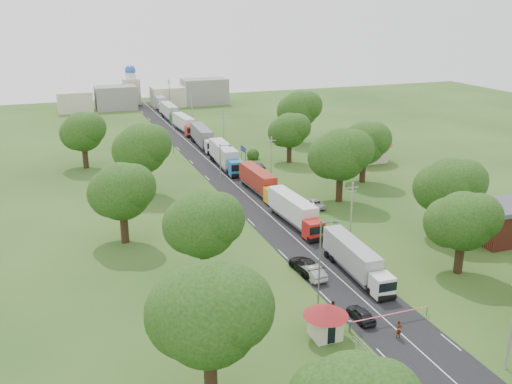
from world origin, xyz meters
name	(u,v)px	position (x,y,z in m)	size (l,w,h in m)	color
ground	(290,234)	(0.00, 0.00, 0.00)	(260.00, 260.00, 0.00)	#224818
road	(243,192)	(0.00, 20.00, 0.00)	(8.00, 200.00, 0.04)	black
boom_barrier	(378,318)	(-1.36, -25.00, 0.89)	(9.22, 0.35, 1.18)	slate
guard_booth	(326,317)	(-7.20, -25.00, 2.16)	(4.40, 4.40, 3.45)	beige
info_sign	(243,152)	(5.20, 35.00, 3.00)	(0.12, 3.10, 4.10)	slate
pole_1	(351,214)	(5.50, -7.00, 4.68)	(1.60, 0.24, 9.00)	gray
pole_2	(271,161)	(5.50, 21.00, 4.68)	(1.60, 0.24, 9.00)	gray
pole_3	(224,129)	(5.50, 49.00, 4.68)	(1.60, 0.24, 9.00)	gray
pole_4	(192,108)	(5.50, 77.00, 4.68)	(1.60, 0.24, 9.00)	gray
pole_5	(169,93)	(5.50, 105.00, 4.68)	(1.60, 0.24, 9.00)	gray
lamp_0	(321,261)	(-5.35, -20.00, 5.55)	(2.03, 0.22, 10.00)	slate
lamp_1	(221,171)	(-5.35, 15.00, 5.55)	(2.03, 0.22, 10.00)	slate
lamp_2	(173,128)	(-5.35, 50.00, 5.55)	(2.03, 0.22, 10.00)	slate
tree_2	(463,221)	(13.99, -17.86, 6.60)	(8.00, 8.00, 10.10)	#382616
tree_3	(450,186)	(19.99, -7.84, 7.22)	(8.80, 8.80, 11.07)	#382616
tree_4	(340,154)	(12.99, 10.17, 7.85)	(9.60, 9.60, 12.05)	#382616
tree_5	(364,143)	(21.99, 18.16, 7.22)	(8.80, 8.80, 11.07)	#382616
tree_6	(289,130)	(14.99, 35.14, 6.60)	(8.00, 8.00, 10.10)	#382616
tree_7	(299,109)	(23.99, 50.17, 7.85)	(9.60, 9.60, 12.05)	#382616
tree_9	(208,313)	(-20.01, -29.83, 7.85)	(9.60, 9.60, 12.05)	#382616
tree_10	(203,224)	(-15.01, -9.84, 7.22)	(8.80, 8.80, 11.07)	#382616
tree_11	(121,191)	(-22.01, 5.16, 7.22)	(8.80, 8.80, 11.07)	#382616
tree_12	(142,148)	(-16.01, 25.17, 7.85)	(9.60, 9.60, 12.05)	#382616
tree_13	(83,131)	(-24.01, 45.16, 7.22)	(8.80, 8.80, 11.07)	#382616
house_brick	(503,222)	(26.00, -12.00, 2.65)	(8.60, 6.60, 5.20)	maroon
house_cream	(367,144)	(30.00, 30.00, 3.64)	(10.08, 10.08, 5.80)	beige
distant_town	(151,96)	(0.68, 110.00, 3.49)	(52.00, 8.00, 8.00)	gray
church	(131,87)	(-4.00, 118.00, 5.39)	(5.00, 5.00, 12.30)	beige
truck_0	(355,259)	(2.13, -14.24, 2.02)	(2.84, 13.77, 3.81)	white
truck_1	(295,211)	(2.04, 3.03, 2.12)	(3.06, 14.46, 4.00)	red
truck_2	(259,181)	(2.38, 18.53, 2.07)	(2.78, 14.09, 3.90)	yellow
truck_3	(225,156)	(1.67, 35.80, 2.32)	(3.23, 15.80, 4.37)	#1D68AF
truck_4	(203,137)	(2.11, 53.84, 2.29)	(3.37, 15.64, 4.32)	silver
truck_5	(185,124)	(1.92, 70.69, 2.09)	(3.22, 14.29, 3.94)	#AE2A1A
truck_6	(170,112)	(1.83, 87.57, 2.21)	(2.69, 15.05, 4.17)	#246033
truck_7	(159,102)	(2.32, 105.28, 2.25)	(2.97, 15.30, 4.24)	silver
car_lane_front	(361,314)	(-2.38, -23.50, 0.67)	(1.58, 3.92, 1.34)	black
car_lane_mid	(311,271)	(-3.00, -13.12, 0.79)	(1.68, 4.82, 1.59)	#9C9EA4
car_lane_rear	(306,265)	(-3.00, -11.52, 0.82)	(2.31, 5.67, 1.65)	black
car_verge_near	(313,203)	(7.85, 8.81, 0.70)	(2.33, 5.04, 1.40)	#B7B7B7
car_verge_far	(258,166)	(7.38, 32.44, 0.69)	(1.63, 4.05, 1.38)	#4D4F54
pedestrian_near	(399,330)	(-0.68, -27.65, 0.88)	(0.64, 0.42, 1.76)	gray
pedestrian_booth	(333,310)	(-4.80, -22.00, 0.88)	(0.86, 0.67, 1.77)	gray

